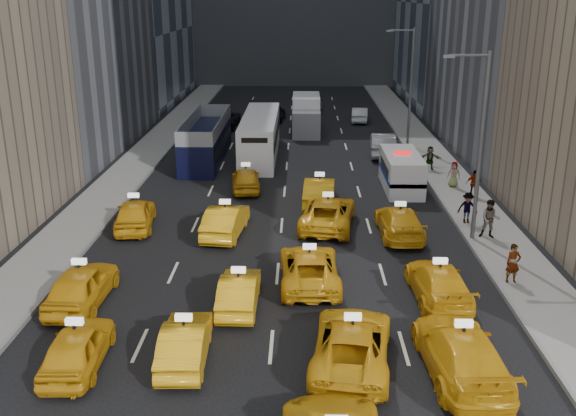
# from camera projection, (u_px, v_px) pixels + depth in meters

# --- Properties ---
(ground) EXTENTS (160.00, 160.00, 0.00)m
(ground) POSITION_uv_depth(u_px,v_px,m) (268.00, 380.00, 19.92)
(ground) COLOR black
(ground) RESTS_ON ground
(sidewalk_west) EXTENTS (3.00, 90.00, 0.15)m
(sidewalk_west) POSITION_uv_depth(u_px,v_px,m) (133.00, 168.00, 43.78)
(sidewalk_west) COLOR gray
(sidewalk_west) RESTS_ON ground
(sidewalk_east) EXTENTS (3.00, 90.00, 0.15)m
(sidewalk_east) POSITION_uv_depth(u_px,v_px,m) (441.00, 169.00, 43.39)
(sidewalk_east) COLOR gray
(sidewalk_east) RESTS_ON ground
(curb_west) EXTENTS (0.15, 90.00, 0.18)m
(curb_west) POSITION_uv_depth(u_px,v_px,m) (154.00, 168.00, 43.75)
(curb_west) COLOR slate
(curb_west) RESTS_ON ground
(curb_east) EXTENTS (0.15, 90.00, 0.18)m
(curb_east) POSITION_uv_depth(u_px,v_px,m) (420.00, 169.00, 43.41)
(curb_east) COLOR slate
(curb_east) RESTS_ON ground
(streetlight_near) EXTENTS (2.15, 0.22, 9.00)m
(streetlight_near) POSITION_uv_depth(u_px,v_px,m) (479.00, 141.00, 29.55)
(streetlight_near) COLOR #595B60
(streetlight_near) RESTS_ON ground
(streetlight_far) EXTENTS (2.15, 0.22, 9.00)m
(streetlight_far) POSITION_uv_depth(u_px,v_px,m) (410.00, 83.00, 48.50)
(streetlight_far) COLOR #595B60
(streetlight_far) RESTS_ON ground
(taxi_4) EXTENTS (1.81, 4.19, 1.41)m
(taxi_4) POSITION_uv_depth(u_px,v_px,m) (77.00, 347.00, 20.44)
(taxi_4) COLOR orange
(taxi_4) RESTS_ON ground
(taxi_5) EXTENTS (1.58, 4.13, 1.34)m
(taxi_5) POSITION_uv_depth(u_px,v_px,m) (185.00, 342.00, 20.81)
(taxi_5) COLOR orange
(taxi_5) RESTS_ON ground
(taxi_6) EXTENTS (3.09, 5.51, 1.45)m
(taxi_6) POSITION_uv_depth(u_px,v_px,m) (352.00, 343.00, 20.64)
(taxi_6) COLOR orange
(taxi_6) RESTS_ON ground
(taxi_7) EXTENTS (2.52, 5.59, 1.59)m
(taxi_7) POSITION_uv_depth(u_px,v_px,m) (461.00, 352.00, 19.97)
(taxi_7) COLOR orange
(taxi_7) RESTS_ON ground
(taxi_8) EXTENTS (1.98, 4.60, 1.55)m
(taxi_8) POSITION_uv_depth(u_px,v_px,m) (82.00, 285.00, 24.59)
(taxi_8) COLOR orange
(taxi_8) RESTS_ON ground
(taxi_9) EXTENTS (1.42, 4.03, 1.33)m
(taxi_9) POSITION_uv_depth(u_px,v_px,m) (239.00, 291.00, 24.37)
(taxi_9) COLOR orange
(taxi_9) RESTS_ON ground
(taxi_10) EXTENTS (2.54, 5.19, 1.42)m
(taxi_10) POSITION_uv_depth(u_px,v_px,m) (309.00, 268.00, 26.34)
(taxi_10) COLOR orange
(taxi_10) RESTS_ON ground
(taxi_11) EXTENTS (2.16, 4.93, 1.41)m
(taxi_11) POSITION_uv_depth(u_px,v_px,m) (439.00, 283.00, 24.98)
(taxi_11) COLOR orange
(taxi_11) RESTS_ON ground
(taxi_12) EXTENTS (2.39, 4.71, 1.54)m
(taxi_12) POSITION_uv_depth(u_px,v_px,m) (135.00, 214.00, 32.56)
(taxi_12) COLOR orange
(taxi_12) RESTS_ON ground
(taxi_13) EXTENTS (2.08, 4.73, 1.51)m
(taxi_13) POSITION_uv_depth(u_px,v_px,m) (226.00, 220.00, 31.65)
(taxi_13) COLOR orange
(taxi_13) RESTS_ON ground
(taxi_14) EXTENTS (3.26, 5.78, 1.52)m
(taxi_14) POSITION_uv_depth(u_px,v_px,m) (328.00, 213.00, 32.75)
(taxi_14) COLOR orange
(taxi_14) RESTS_ON ground
(taxi_15) EXTENTS (2.10, 4.99, 1.44)m
(taxi_15) POSITION_uv_depth(u_px,v_px,m) (399.00, 222.00, 31.56)
(taxi_15) COLOR orange
(taxi_15) RESTS_ON ground
(taxi_16) EXTENTS (2.08, 4.27, 1.41)m
(taxi_16) POSITION_uv_depth(u_px,v_px,m) (246.00, 179.00, 38.86)
(taxi_16) COLOR orange
(taxi_16) RESTS_ON ground
(taxi_17) EXTENTS (1.98, 4.87, 1.57)m
(taxi_17) POSITION_uv_depth(u_px,v_px,m) (319.00, 191.00, 36.18)
(taxi_17) COLOR orange
(taxi_17) RESTS_ON ground
(nypd_van) EXTENTS (2.68, 5.67, 2.35)m
(nypd_van) POSITION_uv_depth(u_px,v_px,m) (401.00, 172.00, 39.06)
(nypd_van) COLOR silver
(nypd_van) RESTS_ON ground
(double_decker) EXTENTS (3.16, 10.77, 3.09)m
(double_decker) POSITION_uv_depth(u_px,v_px,m) (206.00, 139.00, 45.69)
(double_decker) COLOR black
(double_decker) RESTS_ON ground
(city_bus) EXTENTS (2.64, 11.67, 3.00)m
(city_bus) POSITION_uv_depth(u_px,v_px,m) (260.00, 136.00, 46.78)
(city_bus) COLOR white
(city_bus) RESTS_ON ground
(box_truck) EXTENTS (2.74, 6.84, 3.07)m
(box_truck) POSITION_uv_depth(u_px,v_px,m) (306.00, 115.00, 54.83)
(box_truck) COLOR white
(box_truck) RESTS_ON ground
(misc_car_0) EXTENTS (2.15, 5.17, 1.66)m
(misc_car_0) POSITION_uv_depth(u_px,v_px,m) (383.00, 144.00, 47.24)
(misc_car_0) COLOR #96989D
(misc_car_0) RESTS_ON ground
(misc_car_1) EXTENTS (2.83, 5.62, 1.53)m
(misc_car_1) POSITION_uv_depth(u_px,v_px,m) (224.00, 119.00, 57.20)
(misc_car_1) COLOR black
(misc_car_1) RESTS_ON ground
(misc_car_2) EXTENTS (2.32, 4.87, 1.37)m
(misc_car_2) POSITION_uv_depth(u_px,v_px,m) (312.00, 105.00, 64.55)
(misc_car_2) COLOR slate
(misc_car_2) RESTS_ON ground
(misc_car_3) EXTENTS (2.21, 4.67, 1.54)m
(misc_car_3) POSITION_uv_depth(u_px,v_px,m) (274.00, 113.00, 59.90)
(misc_car_3) COLOR black
(misc_car_3) RESTS_ON ground
(misc_car_4) EXTENTS (1.80, 4.19, 1.34)m
(misc_car_4) POSITION_uv_depth(u_px,v_px,m) (360.00, 115.00, 59.59)
(misc_car_4) COLOR #B7B9BF
(misc_car_4) RESTS_ON ground
(pedestrian_0) EXTENTS (0.64, 0.45, 1.65)m
(pedestrian_0) POSITION_uv_depth(u_px,v_px,m) (513.00, 263.00, 26.08)
(pedestrian_0) COLOR gray
(pedestrian_0) RESTS_ON sidewalk_east
(pedestrian_1) EXTENTS (1.02, 0.72, 1.90)m
(pedestrian_1) POSITION_uv_depth(u_px,v_px,m) (490.00, 219.00, 30.83)
(pedestrian_1) COLOR gray
(pedestrian_1) RESTS_ON sidewalk_east
(pedestrian_2) EXTENTS (1.07, 0.48, 1.63)m
(pedestrian_2) POSITION_uv_depth(u_px,v_px,m) (468.00, 208.00, 32.86)
(pedestrian_2) COLOR gray
(pedestrian_2) RESTS_ON sidewalk_east
(pedestrian_3) EXTENTS (0.93, 0.42, 1.58)m
(pedestrian_3) POSITION_uv_depth(u_px,v_px,m) (474.00, 184.00, 37.12)
(pedestrian_3) COLOR gray
(pedestrian_3) RESTS_ON sidewalk_east
(pedestrian_4) EXTENTS (0.85, 0.61, 1.57)m
(pedestrian_4) POSITION_uv_depth(u_px,v_px,m) (454.00, 174.00, 39.04)
(pedestrian_4) COLOR gray
(pedestrian_4) RESTS_ON sidewalk_east
(pedestrian_5) EXTENTS (1.51, 0.60, 1.58)m
(pedestrian_5) POSITION_uv_depth(u_px,v_px,m) (430.00, 158.00, 42.85)
(pedestrian_5) COLOR gray
(pedestrian_5) RESTS_ON sidewalk_east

